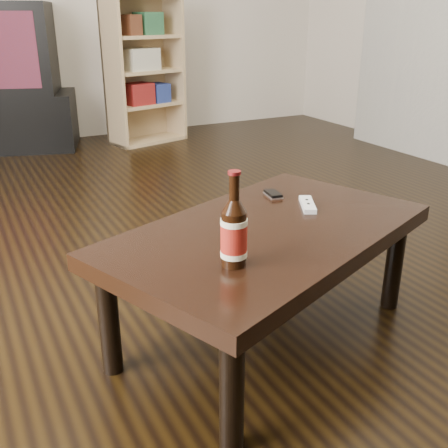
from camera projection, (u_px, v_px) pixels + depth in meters
name	position (u px, v px, depth m)	size (l,w,h in m)	color
floor	(239.00, 269.00, 2.33)	(5.00, 6.00, 0.01)	black
tv_stand	(4.00, 121.00, 4.32)	(1.14, 0.57, 0.45)	black
bookshelf	(142.00, 68.00, 4.42)	(0.70, 0.45, 1.20)	tan
coffee_table	(268.00, 242.00, 1.72)	(1.25, 0.99, 0.41)	black
beer_bottle	(234.00, 233.00, 1.41)	(0.10, 0.10, 0.27)	black
phone	(273.00, 194.00, 1.98)	(0.06, 0.09, 0.02)	silver
remote	(308.00, 204.00, 1.87)	(0.11, 0.16, 0.02)	silver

